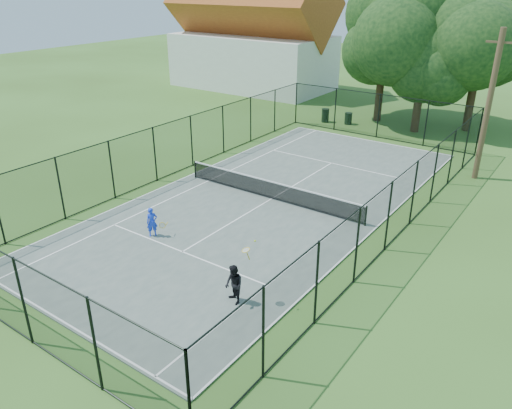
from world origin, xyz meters
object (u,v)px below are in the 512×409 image
Objects in this scene: trash_bin_left at (325,115)px; trash_bin_right at (348,118)px; player_black at (234,285)px; utility_pole at (488,106)px; player_blue at (152,222)px; tennis_net at (271,189)px.

trash_bin_left reaches higher than trash_bin_right.
player_black is at bearing -73.27° from trash_bin_right.
utility_pole reaches higher than player_blue.
player_black is (3.77, -7.88, 0.19)m from tennis_net.
trash_bin_left is at bearing 108.29° from tennis_net.
player_blue reaches higher than trash_bin_right.
tennis_net is 8.74m from player_black.
utility_pole is 6.21× the size of player_blue.
utility_pole is at bearing -29.45° from trash_bin_right.
trash_bin_left is at bearing 110.94° from player_black.
tennis_net is at bearing -129.66° from utility_pole.
utility_pole reaches higher than tennis_net.
trash_bin_left is 0.80× the size of player_blue.
tennis_net is at bearing 72.01° from player_blue.
trash_bin_right is 0.68× the size of player_blue.
trash_bin_left is 1.18× the size of trash_bin_right.
player_black is (8.57, -22.38, 0.25)m from trash_bin_left.
player_blue is at bearing 162.68° from player_black.
player_blue is at bearing -86.97° from trash_bin_right.
player_blue is (1.11, -21.04, 0.25)m from trash_bin_right.
player_black is (5.75, -1.79, 0.08)m from player_blue.
utility_pole is at bearing 57.97° from player_blue.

